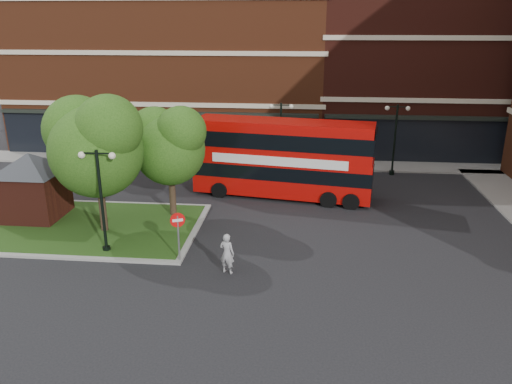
# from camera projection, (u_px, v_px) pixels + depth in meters

# --- Properties ---
(ground) EXTENTS (120.00, 120.00, 0.00)m
(ground) POSITION_uv_depth(u_px,v_px,m) (221.00, 259.00, 22.99)
(ground) COLOR black
(ground) RESTS_ON ground
(pavement_far) EXTENTS (44.00, 3.00, 0.12)m
(pavement_far) POSITION_uv_depth(u_px,v_px,m) (256.00, 163.00, 38.51)
(pavement_far) COLOR slate
(pavement_far) RESTS_ON ground
(terrace_far_left) EXTENTS (26.00, 12.00, 14.00)m
(terrace_far_left) POSITION_uv_depth(u_px,v_px,m) (174.00, 62.00, 44.05)
(terrace_far_left) COLOR brown
(terrace_far_left) RESTS_ON ground
(terrace_far_right) EXTENTS (18.00, 12.00, 16.00)m
(terrace_far_right) POSITION_uv_depth(u_px,v_px,m) (430.00, 52.00, 41.72)
(terrace_far_right) COLOR #471911
(terrace_far_right) RESTS_ON ground
(traffic_island) EXTENTS (12.60, 7.60, 0.15)m
(traffic_island) POSITION_uv_depth(u_px,v_px,m) (81.00, 226.00, 26.52)
(traffic_island) COLOR gray
(traffic_island) RESTS_ON ground
(kiosk) EXTENTS (6.51, 6.51, 3.60)m
(kiosk) POSITION_uv_depth(u_px,v_px,m) (31.00, 179.00, 27.01)
(kiosk) COLOR #471911
(kiosk) RESTS_ON traffic_island
(tree_island_west) EXTENTS (5.40, 4.71, 7.21)m
(tree_island_west) POSITION_uv_depth(u_px,v_px,m) (94.00, 142.00, 24.46)
(tree_island_west) COLOR #2D2116
(tree_island_west) RESTS_ON ground
(tree_island_east) EXTENTS (4.46, 3.90, 6.29)m
(tree_island_east) POSITION_uv_depth(u_px,v_px,m) (168.00, 143.00, 26.71)
(tree_island_east) COLOR #2D2116
(tree_island_east) RESTS_ON ground
(lamp_island) EXTENTS (1.72, 0.36, 5.00)m
(lamp_island) POSITION_uv_depth(u_px,v_px,m) (101.00, 196.00, 22.76)
(lamp_island) COLOR black
(lamp_island) RESTS_ON ground
(lamp_far_left) EXTENTS (1.72, 0.36, 5.00)m
(lamp_far_left) POSITION_uv_depth(u_px,v_px,m) (281.00, 133.00, 35.54)
(lamp_far_left) COLOR black
(lamp_far_left) RESTS_ON ground
(lamp_far_right) EXTENTS (1.72, 0.36, 5.00)m
(lamp_far_right) POSITION_uv_depth(u_px,v_px,m) (395.00, 136.00, 34.81)
(lamp_far_right) COLOR black
(lamp_far_right) RESTS_ON ground
(bus) EXTENTS (11.19, 4.25, 4.17)m
(bus) POSITION_uv_depth(u_px,v_px,m) (283.00, 154.00, 30.45)
(bus) COLOR #AA0A06
(bus) RESTS_ON ground
(woman) EXTENTS (0.77, 0.63, 1.84)m
(woman) POSITION_uv_depth(u_px,v_px,m) (227.00, 253.00, 21.48)
(woman) COLOR #99999C
(woman) RESTS_ON ground
(car_silver) EXTENTS (4.02, 1.80, 1.34)m
(car_silver) POSITION_uv_depth(u_px,v_px,m) (219.00, 156.00, 37.96)
(car_silver) COLOR #B3B7BB
(car_silver) RESTS_ON ground
(car_white) EXTENTS (4.29, 1.96, 1.37)m
(car_white) POSITION_uv_depth(u_px,v_px,m) (318.00, 163.00, 35.99)
(car_white) COLOR silver
(car_white) RESTS_ON ground
(no_entry_sign) EXTENTS (0.64, 0.30, 2.42)m
(no_entry_sign) POSITION_uv_depth(u_px,v_px,m) (178.00, 228.00, 22.12)
(no_entry_sign) COLOR slate
(no_entry_sign) RESTS_ON ground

